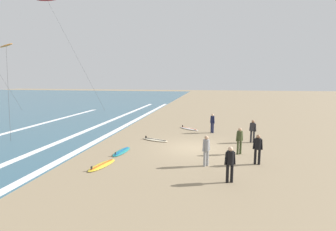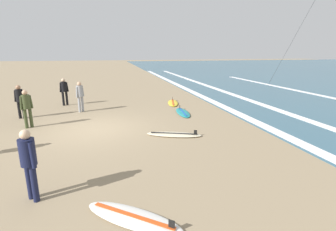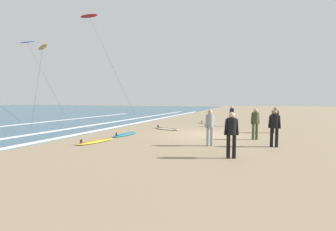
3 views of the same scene
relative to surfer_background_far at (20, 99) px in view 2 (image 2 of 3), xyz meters
The scene contains 12 objects.
ground_plane 4.42m from the surfer_background_far, 52.64° to the left, with size 160.00×160.00×0.00m, color #937F60.
wave_foam_shoreline 10.68m from the surfer_background_far, 82.03° to the left, with size 57.26×0.53×0.01m, color white.
wave_foam_mid_break 13.16m from the surfer_background_far, 83.76° to the left, with size 56.40×0.54×0.01m, color white.
surfer_background_far is the anchor object (origin of this frame).
surfer_mid_group 7.93m from the surfer_background_far, 17.54° to the left, with size 0.43×0.41×1.60m.
surfer_left_near 2.74m from the surfer_background_far, 105.50° to the left, with size 0.42×0.42×1.60m.
surfer_right_near 1.89m from the surfer_background_far, 23.70° to the left, with size 0.36×0.47×1.60m.
surfer_left_far 3.11m from the surfer_background_far, 149.79° to the left, with size 0.32×0.51×1.60m.
surfboard_left_pile 8.15m from the surfer_background_far, 101.95° to the left, with size 2.18×1.04×0.25m.
surfboard_near_water 9.83m from the surfer_background_far, 26.80° to the left, with size 1.78×2.01×0.25m.
surfboard_right_spare 7.72m from the surfer_background_far, 57.20° to the left, with size 1.31×2.18×0.25m.
surfboard_foreground_flat 7.89m from the surfer_background_far, 83.74° to the left, with size 2.14×0.78×0.25m.
Camera 2 is at (10.31, 0.67, 3.15)m, focal length 26.73 mm.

